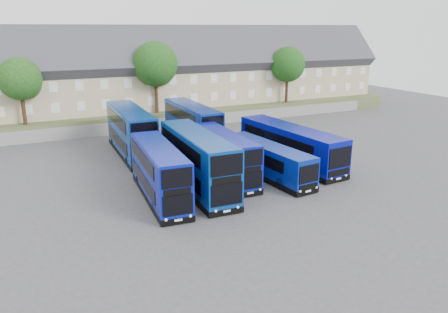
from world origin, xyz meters
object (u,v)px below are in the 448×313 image
Objects in this scene: tree_west at (21,81)px; tree_mid at (156,66)px; coach_east_a at (268,161)px; dd_front_mid at (198,162)px; tree_east at (288,66)px; tree_far at (295,59)px; dd_front_left at (159,173)px.

tree_west is 16.04m from tree_mid.
coach_east_a is 24.80m from tree_mid.
tree_mid is at bearing 90.76° from coach_east_a.
dd_front_mid is 1.46× the size of tree_east.
tree_east is at bearing -130.60° from tree_far.
tree_west is at bearing -170.54° from tree_far.
coach_east_a is 1.20× the size of tree_mid.
coach_east_a is at bearing -83.85° from tree_mid.
tree_mid is 1.06× the size of tree_far.
dd_front_left reaches higher than coach_east_a.
tree_west is at bearing -178.21° from tree_mid.
dd_front_mid reaches higher than coach_east_a.
dd_front_left is 0.97× the size of coach_east_a.
tree_far is (23.44, 30.26, 6.28)m from coach_east_a.
dd_front_left is at bearing -138.98° from tree_east.
dd_front_left is 10.24m from coach_east_a.
dd_front_left is 1.23× the size of tree_far.
tree_west reaches higher than dd_front_left.
dd_front_mid reaches higher than dd_front_left.
dd_front_left is at bearing -137.30° from tree_far.
tree_mid is 1.12× the size of tree_east.
tree_east reaches higher than dd_front_mid.
tree_far is (30.22, 30.47, 5.42)m from dd_front_mid.
tree_east is (24.22, 23.47, 5.08)m from dd_front_mid.
tree_far is (42.00, 7.00, 0.68)m from tree_west.
tree_far is at bearing 47.55° from dd_front_mid.
tree_west is at bearing 118.97° from dd_front_mid.
tree_west is (-18.56, 23.26, 5.60)m from coach_east_a.
coach_east_a is 1.27× the size of tree_far.
coach_east_a is at bearing -127.76° from tree_far.
tree_mid reaches higher than tree_far.
tree_far reaches higher than tree_east.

